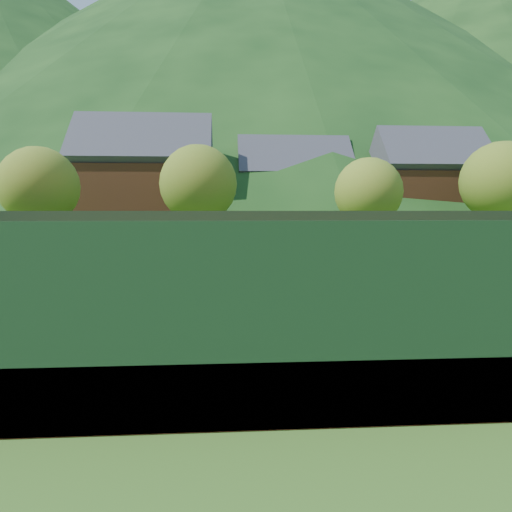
{
  "coord_description": "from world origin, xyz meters",
  "views": [
    {
      "loc": [
        -1.83,
        -18.24,
        3.19
      ],
      "look_at": [
        -0.59,
        0.0,
        1.27
      ],
      "focal_mm": 32.0,
      "sensor_mm": 36.0,
      "label": 1
    }
  ],
  "objects": [
    {
      "name": "tennis_ball_13",
      "position": [
        -7.22,
        -2.39,
        0.05
      ],
      "size": [
        0.07,
        0.07,
        0.07
      ],
      "primitive_type": "sphere",
      "color": "#B7E325",
      "rests_on": "clay_court"
    },
    {
      "name": "tennis_ball_20",
      "position": [
        5.82,
        -5.14,
        0.05
      ],
      "size": [
        0.07,
        0.07,
        0.07
      ],
      "primitive_type": "sphere",
      "color": "#B7E325",
      "rests_on": "clay_court"
    },
    {
      "name": "student_b",
      "position": [
        2.73,
        2.03,
        0.79
      ],
      "size": [
        0.97,
        0.61,
        1.54
      ],
      "primitive_type": "imported",
      "rotation": [
        0.0,
        0.0,
        2.87
      ],
      "color": "orange",
      "rests_on": "clay_court"
    },
    {
      "name": "tennis_ball_21",
      "position": [
        -3.67,
        -8.17,
        0.05
      ],
      "size": [
        0.07,
        0.07,
        0.07
      ],
      "primitive_type": "sphere",
      "color": "#B7E325",
      "rests_on": "clay_court"
    },
    {
      "name": "tennis_ball_14",
      "position": [
        6.17,
        -2.34,
        0.05
      ],
      "size": [
        0.07,
        0.07,
        0.07
      ],
      "primitive_type": "sphere",
      "color": "#B7E325",
      "rests_on": "clay_court"
    },
    {
      "name": "tennis_net",
      "position": [
        0.0,
        0.0,
        0.52
      ],
      "size": [
        0.1,
        12.07,
        1.1
      ],
      "color": "black",
      "rests_on": "clay_court"
    },
    {
      "name": "coach",
      "position": [
        -3.59,
        -1.76,
        0.99
      ],
      "size": [
        0.73,
        0.5,
        1.93
      ],
      "primitive_type": "imported",
      "rotation": [
        0.0,
        0.0,
        -0.06
      ],
      "color": "#18369C",
      "rests_on": "clay_court"
    },
    {
      "name": "mountain_far",
      "position": [
        10.0,
        160.0,
        55.0
      ],
      "size": [
        280.0,
        280.0,
        110.0
      ],
      "primitive_type": "cone",
      "color": "#133311",
      "rests_on": "ground"
    },
    {
      "name": "ground",
      "position": [
        0.0,
        0.0,
        0.0
      ],
      "size": [
        400.0,
        400.0,
        0.0
      ],
      "primitive_type": "plane",
      "color": "#2F561B",
      "rests_on": "ground"
    },
    {
      "name": "tennis_ball_5",
      "position": [
        -0.34,
        -4.36,
        0.05
      ],
      "size": [
        0.07,
        0.07,
        0.07
      ],
      "primitive_type": "sphere",
      "color": "#B7E325",
      "rests_on": "clay_court"
    },
    {
      "name": "tennis_ball_6",
      "position": [
        1.42,
        -2.77,
        0.05
      ],
      "size": [
        0.07,
        0.07,
        0.07
      ],
      "primitive_type": "sphere",
      "color": "#B7E325",
      "rests_on": "clay_court"
    },
    {
      "name": "tennis_ball_3",
      "position": [
        -1.4,
        -6.36,
        0.05
      ],
      "size": [
        0.07,
        0.07,
        0.07
      ],
      "primitive_type": "sphere",
      "color": "#B7E325",
      "rests_on": "clay_court"
    },
    {
      "name": "tennis_ball_9",
      "position": [
        1.79,
        -1.11,
        0.05
      ],
      "size": [
        0.07,
        0.07,
        0.07
      ],
      "primitive_type": "sphere",
      "color": "#B7E325",
      "rests_on": "clay_court"
    },
    {
      "name": "tennis_ball_11",
      "position": [
        4.91,
        -1.69,
        0.05
      ],
      "size": [
        0.07,
        0.07,
        0.07
      ],
      "primitive_type": "sphere",
      "color": "#B7E325",
      "rests_on": "clay_court"
    },
    {
      "name": "tennis_ball_2",
      "position": [
        0.31,
        -3.86,
        0.05
      ],
      "size": [
        0.07,
        0.07,
        0.07
      ],
      "primitive_type": "sphere",
      "color": "#B7E325",
      "rests_on": "clay_court"
    },
    {
      "name": "perimeter_fence",
      "position": [
        0.0,
        0.0,
        1.27
      ],
      "size": [
        40.4,
        24.24,
        3.0
      ],
      "color": "black",
      "rests_on": "clay_court"
    },
    {
      "name": "student_a",
      "position": [
        2.51,
        2.39,
        0.82
      ],
      "size": [
        0.93,
        0.82,
        1.6
      ],
      "primitive_type": "imported",
      "rotation": [
        0.0,
        0.0,
        2.83
      ],
      "color": "#DE5E13",
      "rests_on": "clay_court"
    },
    {
      "name": "tennis_ball_23",
      "position": [
        2.21,
        -2.33,
        0.05
      ],
      "size": [
        0.07,
        0.07,
        0.07
      ],
      "primitive_type": "sphere",
      "color": "#B7E325",
      "rests_on": "clay_court"
    },
    {
      "name": "ball_hopper",
      "position": [
        -5.43,
        -4.89,
        0.77
      ],
      "size": [
        0.57,
        0.57,
        1.0
      ],
      "color": "black",
      "rests_on": "clay_court"
    },
    {
      "name": "tennis_ball_22",
      "position": [
        -6.97,
        -5.49,
        0.05
      ],
      "size": [
        0.07,
        0.07,
        0.07
      ],
      "primitive_type": "sphere",
      "color": "#B7E325",
      "rests_on": "clay_court"
    },
    {
      "name": "tennis_ball_10",
      "position": [
        -5.1,
        -0.86,
        0.05
      ],
      "size": [
        0.07,
        0.07,
        0.07
      ],
      "primitive_type": "sphere",
      "color": "#B7E325",
      "rests_on": "clay_court"
    },
    {
      "name": "tennis_ball_4",
      "position": [
        -3.18,
        -8.59,
        0.05
      ],
      "size": [
        0.07,
        0.07,
        0.07
      ],
      "primitive_type": "sphere",
      "color": "#B7E325",
      "rests_on": "clay_court"
    },
    {
      "name": "chalet_left",
      "position": [
        -10.0,
        30.0,
        5.65
      ],
      "size": [
        13.8,
        9.93,
        12.92
      ],
      "color": "beige",
      "rests_on": "ground"
    },
    {
      "name": "student_c",
      "position": [
        7.79,
        3.03,
        0.72
      ],
      "size": [
        0.69,
        0.46,
        1.4
      ],
      "primitive_type": "imported",
      "rotation": [
        0.0,
        0.0,
        3.16
      ],
      "color": "orange",
      "rests_on": "clay_court"
    },
    {
      "name": "tennis_ball_12",
      "position": [
        1.14,
        -9.2,
        0.05
      ],
      "size": [
        0.07,
        0.07,
        0.07
      ],
      "primitive_type": "sphere",
      "color": "#B7E325",
      "rests_on": "clay_court"
    },
    {
      "name": "clay_court",
      "position": [
        0.0,
        0.0,
        0.01
      ],
      "size": [
        40.0,
        24.0,
        0.02
      ],
      "primitive_type": "cube",
      "color": "#BB431E",
      "rests_on": "ground"
    },
    {
      "name": "tree_c",
      "position": [
        10.0,
        19.0,
        4.54
      ],
      "size": [
        5.6,
        5.6,
        7.35
      ],
      "color": "#41271A",
      "rests_on": "ground"
    },
    {
      "name": "tree_a",
      "position": [
        -16.0,
        18.0,
        4.87
      ],
      "size": [
        6.0,
        6.0,
        7.88
      ],
      "color": "#422C1A",
      "rests_on": "ground"
    },
    {
      "name": "tree_d",
      "position": [
        22.0,
        20.0,
        5.52
      ],
      "size": [
        6.8,
        6.8,
        8.93
      ],
      "color": "#3D2518",
      "rests_on": "ground"
    },
    {
      "name": "tree_b",
      "position": [
        -4.0,
        20.0,
        5.19
      ],
      "size": [
        6.4,
        6.4,
        8.4
      ],
      "color": "#42291A",
      "rests_on": "ground"
    },
    {
      "name": "student_d",
      "position": [
        6.02,
        3.06,
        0.71
      ],
      "size": [
        1.01,
        0.79,
        1.38
      ],
      "primitive_type": "imported",
      "rotation": [
        0.0,
        0.0,
        3.5
      ],
      "color": "#CD6112",
      "rests_on": "clay_court"
    },
    {
      "name": "tennis_ball_19",
      "position": [
        -3.8,
        -2.63,
        0.05
      ],
      "size": [
        0.07,
        0.07,
        0.07
      ],
      "primitive_type": "sphere",
      "color": "#B7E325",
      "rests_on": "clay_court"
    },
    {
      "name": "tennis_ball_17",
      "position": [
        -2.98,
        -7.81,
        0.05
      ],
      "size": [
        0.07,
        0.07,
        0.07
      ],
      "primitive_type": "sphere",
      "color": "#B7E325",
      "rests_on": "clay_court"
    },
    {
      "name": "tennis_ball_7",
      "position": [
        4.19,
        -5.33,
        0.05
      ],
      "size": [
        0.07,
        0.07,
        0.07
      ],
      "primitive_type": "sphere",
      "color": "#B7E325",
      "rests_on": "clay_court"
    },
    {
      "name": "tennis_ball_18",
      "position": [
        -3.76,
        -5.72,
        0.05
      ],
      "size": [
        0.07,
        0.07,
        0.07
      ],
      "primitive_type": "sphere",
      "color": "#B7E325",
      "rests_on": "clay_court"
    },
    {
      "name": "tennis_ball_15",
      "position": [
        -5.92,
        -8.44,
        0.05
      ],
      "size": [
        0.07,
        0.07,
        0.07
      ],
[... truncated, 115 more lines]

